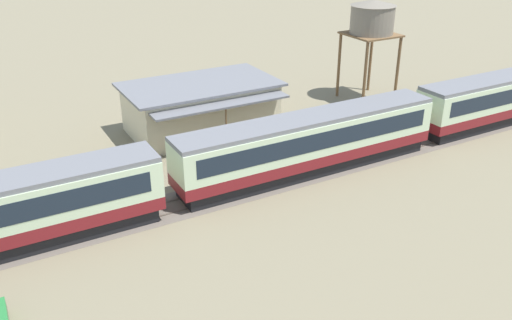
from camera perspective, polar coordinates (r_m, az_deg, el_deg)
The scene contains 4 objects.
passenger_train at distance 37.85m, azimuth 6.00°, elevation 2.06°, with size 104.56×3.00×4.21m.
railway_track at distance 41.65m, azimuth 11.51°, elevation 0.41°, with size 145.58×3.60×0.04m.
station_building at distance 45.14m, azimuth -5.81°, elevation 5.61°, with size 12.45×8.50×4.07m.
water_tower at distance 52.46m, azimuth 12.13°, elevation 14.27°, with size 4.41×4.41×9.39m.
Camera 1 is at (-46.52, -27.03, 17.21)m, focal length 38.00 mm.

